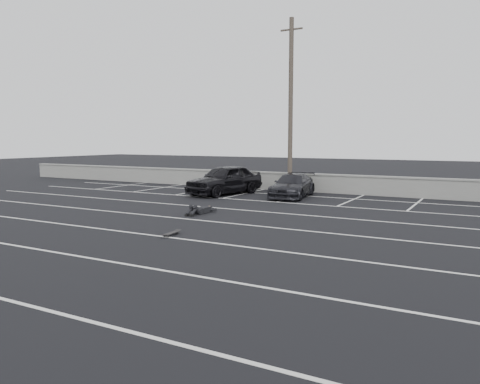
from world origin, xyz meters
The scene contains 8 objects.
ground centered at (0.00, 0.00, 0.00)m, with size 120.00×120.00×0.00m, color black.
seawall centered at (0.00, 14.00, 0.55)m, with size 50.00×0.45×1.06m.
stall_lines centered at (-0.08, 4.41, 0.00)m, with size 36.00×20.05×0.01m.
car_left centered at (-5.83, 10.62, 0.81)m, with size 1.91×4.76×1.62m, color black.
car_right centered at (-2.06, 11.20, 0.61)m, with size 1.71×4.19×1.22m, color black.
utility_pole centered at (-3.05, 13.20, 4.88)m, with size 1.28×0.26×9.63m.
person centered at (-3.28, 4.62, 0.22)m, with size 0.94×2.25×0.45m, color black, non-canonical shape.
skateboard centered at (-1.65, 0.26, 0.07)m, with size 0.24×0.74×0.09m.
Camera 1 is at (7.18, -11.34, 3.01)m, focal length 35.00 mm.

